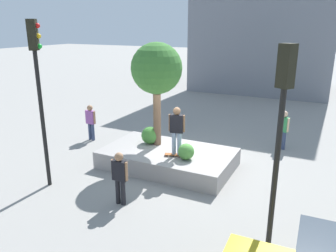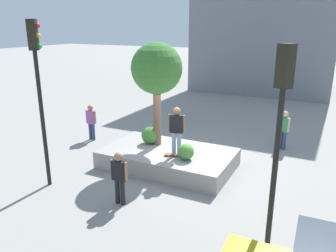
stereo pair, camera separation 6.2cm
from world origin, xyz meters
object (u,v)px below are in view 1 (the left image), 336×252
object	(u,v)px
passerby_with_bag	(91,120)
planter_ledge	(168,158)
plaza_tree	(157,70)
skateboarder	(177,128)
skateboard	(176,155)
traffic_light_median	(281,118)
pedestrian_crossing	(283,127)
bystander_watching	(120,175)
traffic_light_corner	(38,78)

from	to	relation	value
passerby_with_bag	planter_ledge	bearing A→B (deg)	165.77
plaza_tree	skateboarder	world-z (taller)	plaza_tree
skateboard	traffic_light_median	size ratio (longest dim) A/B	0.18
planter_ledge	pedestrian_crossing	world-z (taller)	pedestrian_crossing
traffic_light_median	pedestrian_crossing	distance (m)	7.19
skateboarder	passerby_with_bag	xyz separation A→B (m)	(4.80, -1.46, -0.72)
bystander_watching	planter_ledge	bearing A→B (deg)	-90.69
passerby_with_bag	pedestrian_crossing	world-z (taller)	pedestrian_crossing
passerby_with_bag	bystander_watching	distance (m)	5.87
plaza_tree	skateboarder	size ratio (longest dim) A/B	2.28
planter_ledge	pedestrian_crossing	size ratio (longest dim) A/B	2.85
pedestrian_crossing	bystander_watching	bearing A→B (deg)	62.57
passerby_with_bag	pedestrian_crossing	size ratio (longest dim) A/B	0.99
planter_ledge	skateboarder	distance (m)	1.46
plaza_tree	skateboarder	xyz separation A→B (m)	(-1.14, 0.76, -1.75)
pedestrian_crossing	traffic_light_corner	bearing A→B (deg)	47.17
plaza_tree	traffic_light_median	distance (m)	5.92
planter_ledge	plaza_tree	world-z (taller)	plaza_tree
passerby_with_bag	bystander_watching	world-z (taller)	passerby_with_bag
planter_ledge	traffic_light_corner	distance (m)	5.08
skateboarder	traffic_light_median	distance (m)	4.78
plaza_tree	traffic_light_corner	size ratio (longest dim) A/B	0.74
traffic_light_corner	bystander_watching	xyz separation A→B (m)	(-2.70, -0.01, -2.50)
traffic_light_corner	skateboarder	bearing A→B (deg)	-141.44
skateboard	bystander_watching	world-z (taller)	bystander_watching
traffic_light_corner	traffic_light_median	world-z (taller)	traffic_light_corner
pedestrian_crossing	passerby_with_bag	bearing A→B (deg)	18.45
traffic_light_corner	passerby_with_bag	size ratio (longest dim) A/B	3.20
skateboard	plaza_tree	bearing A→B (deg)	-33.70
planter_ledge	traffic_light_corner	size ratio (longest dim) A/B	0.90
planter_ledge	skateboarder	xyz separation A→B (m)	(-0.51, 0.37, 1.32)
traffic_light_median	traffic_light_corner	bearing A→B (deg)	-1.70
plaza_tree	bystander_watching	world-z (taller)	plaza_tree
traffic_light_median	passerby_with_bag	bearing A→B (deg)	-26.86
skateboarder	passerby_with_bag	size ratio (longest dim) A/B	1.04
planter_ledge	bystander_watching	world-z (taller)	bystander_watching
plaza_tree	pedestrian_crossing	world-z (taller)	plaza_tree
plaza_tree	traffic_light_median	xyz separation A→B (m)	(-4.73, 3.55, -0.28)
plaza_tree	skateboard	size ratio (longest dim) A/B	4.52
skateboard	pedestrian_crossing	size ratio (longest dim) A/B	0.51
pedestrian_crossing	bystander_watching	world-z (taller)	pedestrian_crossing
planter_ledge	passerby_with_bag	bearing A→B (deg)	-14.23
skateboarder	traffic_light_median	bearing A→B (deg)	142.17
skateboard	traffic_light_median	distance (m)	5.15
plaza_tree	pedestrian_crossing	distance (m)	5.74
planter_ledge	passerby_with_bag	size ratio (longest dim) A/B	2.89
pedestrian_crossing	planter_ledge	bearing A→B (deg)	47.12
pedestrian_crossing	plaza_tree	bearing A→B (deg)	39.06
traffic_light_median	passerby_with_bag	distance (m)	9.66
plaza_tree	traffic_light_median	world-z (taller)	traffic_light_median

